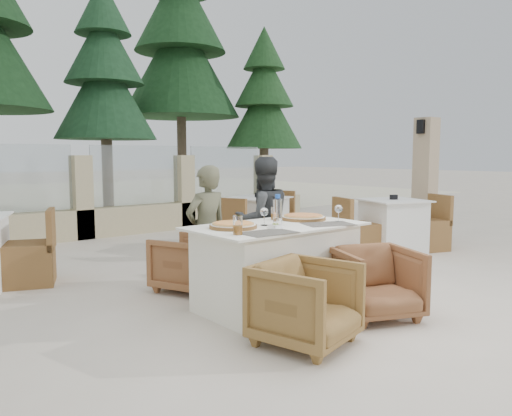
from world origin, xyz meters
TOP-DOWN VIEW (x-y plane):
  - ground at (0.00, 0.00)m, footprint 80.00×80.00m
  - perimeter_wall_far at (0.00, 4.80)m, footprint 10.00×0.34m
  - lantern_pillar at (4.20, 1.00)m, footprint 0.34×0.34m
  - pine_centre at (1.50, 7.20)m, footprint 2.20×2.20m
  - pine_mid_right at (3.80, 7.80)m, footprint 2.99×2.99m
  - pine_far_right at (5.50, 6.50)m, footprint 1.98×1.98m
  - dining_table at (-0.05, -0.10)m, footprint 1.60×0.90m
  - placemat_near_left at (-0.42, -0.40)m, footprint 0.46×0.32m
  - placemat_near_right at (0.34, -0.37)m, footprint 0.53×0.44m
  - pizza_left at (-0.48, -0.01)m, footprint 0.53×0.53m
  - pizza_right at (0.39, 0.00)m, footprint 0.50×0.50m
  - water_bottle at (-0.08, -0.14)m, footprint 0.09×0.09m
  - wine_glass_centre at (-0.17, -0.06)m, footprint 0.10×0.10m
  - wine_glass_corner at (0.54, -0.32)m, footprint 0.10×0.10m
  - beer_glass_left at (-0.67, -0.31)m, footprint 0.10×0.10m
  - beer_glass_right at (0.16, 0.17)m, footprint 0.07×0.07m
  - olive_dish at (-0.20, -0.25)m, footprint 0.12×0.12m
  - armchair_far_left at (-0.36, 0.93)m, footprint 0.82×0.83m
  - armchair_far_right at (0.34, 0.83)m, footprint 0.68×0.69m
  - armchair_near_left at (-0.50, -0.92)m, footprint 0.81×0.82m
  - armchair_near_right at (0.42, -0.87)m, footprint 0.87×0.88m
  - diner_left at (-0.35, 0.60)m, footprint 0.49×0.34m
  - diner_right at (0.40, 0.62)m, footprint 0.79×0.69m
  - bg_table_b at (1.75, 2.30)m, footprint 1.83×1.39m
  - bg_table_c at (2.98, 0.75)m, footprint 1.82×1.32m

SIDE VIEW (x-z plane):
  - ground at x=0.00m, z-range 0.00..0.00m
  - armchair_far_left at x=-0.36m, z-range 0.00..0.58m
  - armchair_far_right at x=0.34m, z-range 0.00..0.59m
  - armchair_near_right at x=0.42m, z-range 0.00..0.61m
  - armchair_near_left at x=-0.50m, z-range 0.00..0.62m
  - dining_table at x=-0.05m, z-range 0.00..0.77m
  - bg_table_b at x=1.75m, z-range 0.00..0.77m
  - bg_table_c at x=2.98m, z-range 0.00..0.77m
  - diner_left at x=-0.35m, z-range 0.00..1.31m
  - diner_right at x=0.40m, z-range 0.00..1.39m
  - placemat_near_left at x=-0.42m, z-range 0.77..0.77m
  - placemat_near_right at x=0.34m, z-range 0.77..0.77m
  - olive_dish at x=-0.20m, z-range 0.77..0.81m
  - pizza_left at x=-0.48m, z-range 0.77..0.82m
  - pizza_right at x=0.39m, z-range 0.77..0.83m
  - perimeter_wall_far at x=0.00m, z-range 0.00..1.60m
  - beer_glass_right at x=0.16m, z-range 0.77..0.90m
  - beer_glass_left at x=-0.67m, z-range 0.77..0.92m
  - wine_glass_centre at x=-0.17m, z-range 0.77..0.95m
  - wine_glass_corner at x=0.54m, z-range 0.77..0.95m
  - water_bottle at x=-0.08m, z-range 0.77..1.05m
  - lantern_pillar at x=4.20m, z-range 0.00..2.00m
  - pine_far_right at x=5.50m, z-range 0.00..4.50m
  - pine_centre at x=1.50m, z-range 0.00..5.00m
  - pine_mid_right at x=3.80m, z-range 0.00..6.80m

